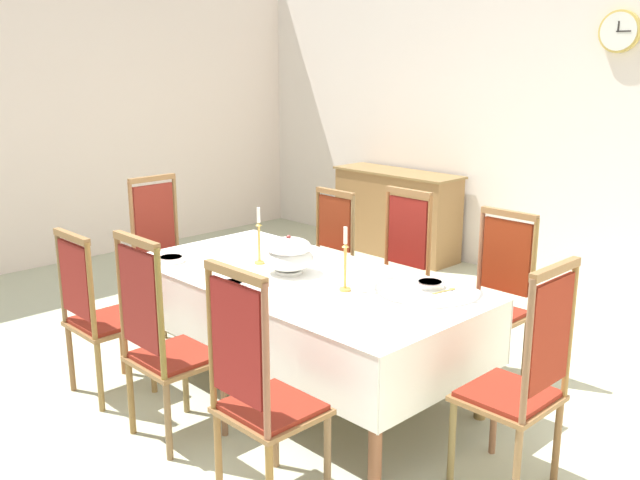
% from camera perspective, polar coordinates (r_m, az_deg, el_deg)
% --- Properties ---
extents(ground, '(7.65, 6.17, 0.04)m').
position_cam_1_polar(ground, '(4.76, -0.81, -11.50)').
color(ground, '#B7BB9E').
extents(back_wall, '(7.65, 0.08, 3.12)m').
position_cam_1_polar(back_wall, '(6.83, 18.82, 9.48)').
color(back_wall, silver).
rests_on(back_wall, ground).
extents(left_wall, '(0.08, 6.17, 3.12)m').
position_cam_1_polar(left_wall, '(7.58, -21.68, 9.65)').
color(left_wall, silver).
rests_on(left_wall, ground).
extents(dining_table, '(2.31, 1.13, 0.74)m').
position_cam_1_polar(dining_table, '(4.44, -1.64, -3.84)').
color(dining_table, brown).
rests_on(dining_table, ground).
extents(tablecloth, '(2.33, 1.15, 0.40)m').
position_cam_1_polar(tablecloth, '(4.45, -1.64, -4.18)').
color(tablecloth, white).
rests_on(tablecloth, dining_table).
extents(chair_south_a, '(0.44, 0.42, 1.07)m').
position_cam_1_polar(chair_south_a, '(4.57, -17.42, -5.58)').
color(chair_south_a, brown).
rests_on(chair_south_a, ground).
extents(chair_north_a, '(0.44, 0.42, 1.05)m').
position_cam_1_polar(chair_north_a, '(5.65, 0.30, -1.15)').
color(chair_north_a, olive).
rests_on(chair_north_a, ground).
extents(chair_south_b, '(0.44, 0.42, 1.18)m').
position_cam_1_polar(chair_south_b, '(3.94, -12.56, -7.90)').
color(chair_south_b, olive).
rests_on(chair_south_b, ground).
extents(chair_north_b, '(0.44, 0.42, 1.15)m').
position_cam_1_polar(chair_north_b, '(5.17, 6.14, -2.36)').
color(chair_north_b, brown).
rests_on(chair_north_b, ground).
extents(chair_south_c, '(0.44, 0.42, 1.19)m').
position_cam_1_polar(chair_south_c, '(3.32, -4.90, -11.88)').
color(chair_south_c, olive).
rests_on(chair_south_c, ground).
extents(chair_north_c, '(0.44, 0.42, 1.12)m').
position_cam_1_polar(chair_north_c, '(4.72, 13.80, -4.49)').
color(chair_north_c, olive).
rests_on(chair_north_c, ground).
extents(chair_head_west, '(0.42, 0.44, 1.18)m').
position_cam_1_polar(chair_head_west, '(5.67, -12.41, -1.00)').
color(chair_head_west, brown).
rests_on(chair_head_west, ground).
extents(chair_head_east, '(0.42, 0.44, 1.17)m').
position_cam_1_polar(chair_head_east, '(3.56, 15.98, -10.67)').
color(chair_head_east, olive).
rests_on(chair_head_east, ground).
extents(soup_tureen, '(0.32, 0.32, 0.25)m').
position_cam_1_polar(soup_tureen, '(4.46, -2.53, -1.18)').
color(soup_tureen, white).
rests_on(soup_tureen, tablecloth).
extents(candlestick_west, '(0.07, 0.07, 0.38)m').
position_cam_1_polar(candlestick_west, '(4.66, -4.92, -0.07)').
color(candlestick_west, gold).
rests_on(candlestick_west, tablecloth).
extents(candlestick_east, '(0.07, 0.07, 0.38)m').
position_cam_1_polar(candlestick_east, '(4.11, 2.04, -2.00)').
color(candlestick_east, gold).
rests_on(candlestick_east, tablecloth).
extents(bowl_near_left, '(0.17, 0.17, 0.03)m').
position_cam_1_polar(bowl_near_left, '(4.26, 8.84, -3.48)').
color(bowl_near_left, white).
rests_on(bowl_near_left, tablecloth).
extents(bowl_near_right, '(0.18, 0.18, 0.04)m').
position_cam_1_polar(bowl_near_right, '(4.82, -11.90, -1.49)').
color(bowl_near_right, white).
rests_on(bowl_near_right, tablecloth).
extents(bowl_far_left, '(0.15, 0.15, 0.03)m').
position_cam_1_polar(bowl_far_left, '(4.25, -7.09, -3.52)').
color(bowl_far_left, white).
rests_on(bowl_far_left, tablecloth).
extents(bowl_far_right, '(0.19, 0.19, 0.04)m').
position_cam_1_polar(bowl_far_right, '(5.14, -2.50, -0.18)').
color(bowl_far_right, white).
rests_on(bowl_far_right, tablecloth).
extents(spoon_primary, '(0.05, 0.18, 0.01)m').
position_cam_1_polar(spoon_primary, '(4.22, 10.35, -3.94)').
color(spoon_primary, gold).
rests_on(spoon_primary, tablecloth).
extents(spoon_secondary, '(0.03, 0.18, 0.01)m').
position_cam_1_polar(spoon_secondary, '(4.94, -12.37, -1.34)').
color(spoon_secondary, gold).
rests_on(spoon_secondary, tablecloth).
extents(sideboard, '(1.44, 0.48, 0.90)m').
position_cam_1_polar(sideboard, '(7.61, 6.17, 2.17)').
color(sideboard, olive).
rests_on(sideboard, ground).
extents(mounted_clock, '(0.34, 0.06, 0.34)m').
position_cam_1_polar(mounted_clock, '(6.54, 22.96, 15.19)').
color(mounted_clock, '#D1B251').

